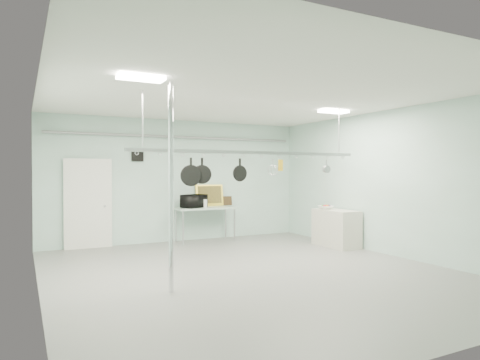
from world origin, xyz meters
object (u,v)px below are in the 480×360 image
prep_table (205,210)px  microwave (194,201)px  skillet_left (191,172)px  skillet_mid (202,171)px  fruit_bowl (326,207)px  chrome_pole (171,187)px  side_cabinet (336,228)px  coffee_canister (204,203)px  skillet_right (240,169)px  pot_rack (252,151)px

prep_table → microwave: size_ratio=2.62×
skillet_left → skillet_mid: size_ratio=1.07×
fruit_bowl → skillet_left: bearing=-161.4°
prep_table → skillet_left: size_ratio=3.21×
chrome_pole → skillet_left: chrome_pole is taller
side_cabinet → coffee_canister: size_ratio=5.53×
chrome_pole → side_cabinet: size_ratio=2.67×
side_cabinet → skillet_mid: size_ratio=2.58×
skillet_right → pot_rack: bearing=-4.9°
skillet_right → skillet_left: bearing=175.1°
skillet_mid → skillet_right: (0.76, 0.00, 0.03)m
microwave → skillet_mid: skillet_mid is taller
fruit_bowl → prep_table: bearing=142.1°
fruit_bowl → skillet_mid: (-3.89, -1.38, 0.91)m
prep_table → microwave: (-0.34, -0.03, 0.24)m
microwave → skillet_mid: 3.53m
pot_rack → coffee_canister: 3.44m
prep_table → pot_rack: 3.61m
microwave → coffee_canister: 0.28m
coffee_canister → pot_rack: bearing=-95.9°
prep_table → coffee_canister: 0.22m
prep_table → skillet_right: skillet_right is taller
coffee_canister → skillet_mid: (-1.36, -3.20, 0.84)m
chrome_pole → pot_rack: chrome_pole is taller
skillet_mid → microwave: bearing=88.1°
prep_table → skillet_mid: bearing=-113.4°
side_cabinet → pot_rack: pot_rack is taller
pot_rack → skillet_right: 0.44m
fruit_bowl → skillet_mid: 4.23m
side_cabinet → microwave: size_ratio=1.97×
pot_rack → skillet_right: size_ratio=11.64×
prep_table → side_cabinet: 3.39m
side_cabinet → microwave: (-2.89, 2.17, 0.62)m
coffee_canister → fruit_bowl: 3.12m
side_cabinet → skillet_left: 4.55m
side_cabinet → microwave: 3.66m
pot_rack → skillet_mid: bearing=180.0°
skillet_left → skillet_right: size_ratio=1.21×
side_cabinet → fruit_bowl: 0.58m
chrome_pole → prep_table: size_ratio=2.00×
microwave → skillet_left: bearing=44.3°
microwave → skillet_right: skillet_right is taller
chrome_pole → prep_table: chrome_pole is taller
pot_rack → chrome_pole: bearing=-154.7°
prep_table → fruit_bowl: bearing=-37.9°
side_cabinet → skillet_mid: bearing=-164.6°
fruit_bowl → skillet_mid: size_ratio=0.77×
chrome_pole → side_cabinet: 5.37m
skillet_right → fruit_bowl: bearing=19.0°
coffee_canister → chrome_pole: bearing=-118.5°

